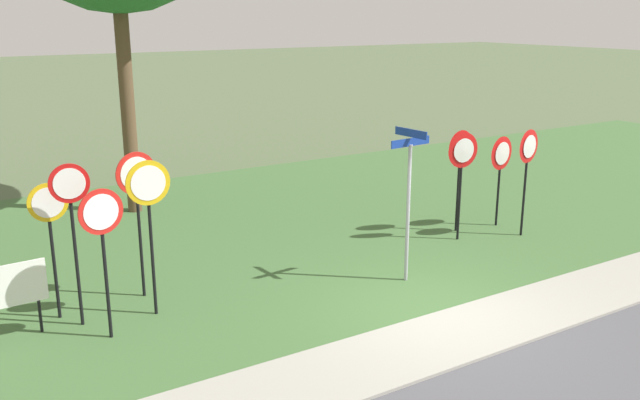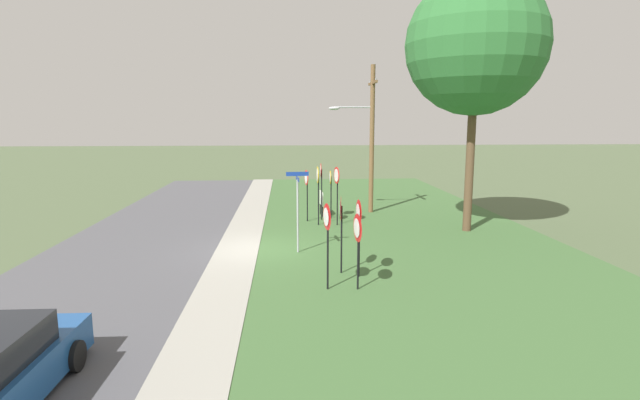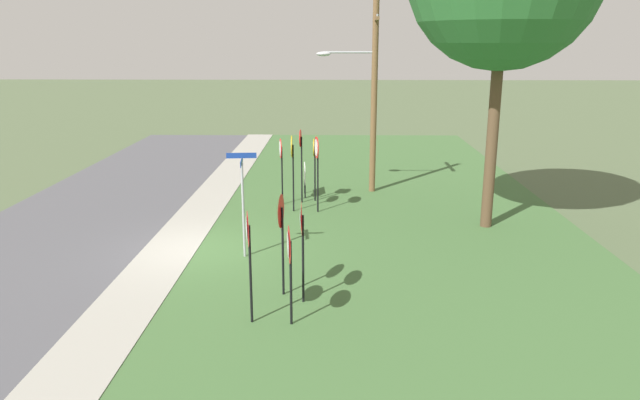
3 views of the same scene
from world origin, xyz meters
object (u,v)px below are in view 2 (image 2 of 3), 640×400
object	(u,v)px
stop_sign_far_left	(307,184)
yield_sign_far_left	(358,219)
stop_sign_far_right	(318,182)
yield_sign_near_left	(341,215)
stop_sign_near_right	(331,184)
oak_tree_left	(476,45)
stop_sign_near_left	(321,180)
utility_pole	(369,133)
yield_sign_far_right	(357,234)
notice_board	(321,200)
yield_sign_near_right	(327,225)
stop_sign_far_center	(337,183)
street_name_post	(298,205)

from	to	relation	value
stop_sign_far_left	yield_sign_far_left	xyz separation A→B (m)	(8.54, 1.20, 0.02)
stop_sign_far_right	yield_sign_near_left	size ratio (longest dim) A/B	1.10
stop_sign_near_right	oak_tree_left	world-z (taller)	oak_tree_left
stop_sign_near_right	stop_sign_near_left	bearing A→B (deg)	-61.25
yield_sign_near_left	stop_sign_far_right	bearing A→B (deg)	-172.54
stop_sign_near_right	oak_tree_left	distance (m)	9.00
stop_sign_near_left	yield_sign_near_left	bearing A→B (deg)	2.38
utility_pole	oak_tree_left	size ratio (longest dim) A/B	0.70
yield_sign_far_right	utility_pole	xyz separation A→B (m)	(-11.79, 2.32, 2.52)
yield_sign_far_left	utility_pole	xyz separation A→B (m)	(-10.66, 2.12, 2.34)
notice_board	yield_sign_far_left	bearing A→B (deg)	-1.59
stop_sign_near_right	utility_pole	bearing A→B (deg)	126.35
stop_sign_near_right	stop_sign_far_left	bearing A→B (deg)	-65.65
stop_sign_near_right	yield_sign_near_right	distance (m)	10.21
stop_sign_near_left	yield_sign_near_left	distance (m)	8.41
yield_sign_far_left	stop_sign_far_center	bearing A→B (deg)	175.11
street_name_post	oak_tree_left	distance (m)	10.17
street_name_post	stop_sign_far_center	bearing A→B (deg)	152.13
stop_sign_far_left	utility_pole	distance (m)	4.59
street_name_post	utility_pole	distance (m)	8.93
yield_sign_far_right	street_name_post	xyz separation A→B (m)	(-4.11, -1.57, 0.14)
stop_sign_near_right	yield_sign_near_right	xyz separation A→B (m)	(10.15, -1.06, 0.17)
yield_sign_far_left	notice_board	distance (m)	9.89
stop_sign_far_right	utility_pole	size ratio (longest dim) A/B	0.36
oak_tree_left	yield_sign_far_left	bearing A→B (deg)	-43.85
street_name_post	stop_sign_far_right	bearing A→B (deg)	162.14
stop_sign_far_center	yield_sign_far_right	bearing A→B (deg)	-13.27
yield_sign_far_left	yield_sign_near_left	bearing A→B (deg)	-133.25
stop_sign_near_right	street_name_post	bearing A→B (deg)	-16.28
stop_sign_far_left	yield_sign_near_right	world-z (taller)	yield_sign_near_right
stop_sign_near_left	stop_sign_near_right	distance (m)	0.61
utility_pole	oak_tree_left	distance (m)	7.00
yield_sign_near_left	oak_tree_left	world-z (taller)	oak_tree_left
stop_sign_near_right	yield_sign_near_right	size ratio (longest dim) A/B	0.95
yield_sign_near_left	yield_sign_near_right	size ratio (longest dim) A/B	0.99
stop_sign_far_left	yield_sign_near_right	distance (m)	9.61
stop_sign_far_center	stop_sign_far_right	distance (m)	0.87
stop_sign_near_right	oak_tree_left	xyz separation A→B (m)	(3.09, 5.76, 6.19)
stop_sign_far_center	stop_sign_near_right	bearing A→B (deg)	174.49
stop_sign_far_right	oak_tree_left	world-z (taller)	oak_tree_left
yield_sign_far_left	stop_sign_far_right	bearing A→B (deg)	-178.37
stop_sign_far_left	yield_sign_near_left	world-z (taller)	yield_sign_near_left
stop_sign_far_right	yield_sign_near_left	xyz separation A→B (m)	(7.22, 0.23, -0.13)
stop_sign_far_left	oak_tree_left	distance (m)	9.60
yield_sign_near_left	yield_sign_far_right	bearing A→B (deg)	16.54
stop_sign_far_left	notice_board	world-z (taller)	stop_sign_far_left
stop_sign_far_right	oak_tree_left	distance (m)	8.92
stop_sign_far_left	utility_pole	world-z (taller)	utility_pole
stop_sign_near_left	yield_sign_near_right	bearing A→B (deg)	-0.87
stop_sign_near_left	notice_board	xyz separation A→B (m)	(-1.01, 0.09, -1.14)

